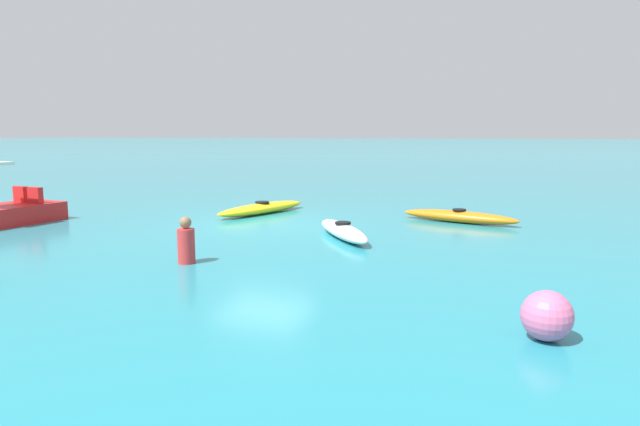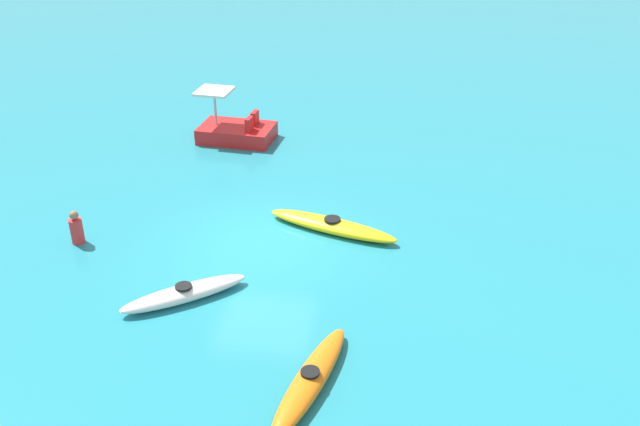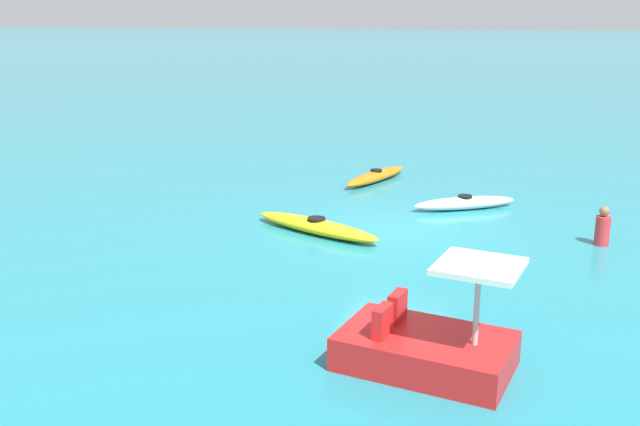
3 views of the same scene
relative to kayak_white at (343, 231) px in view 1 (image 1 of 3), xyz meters
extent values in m
plane|color=teal|center=(2.61, -1.16, -0.16)|extent=(600.00, 600.00, 0.00)
ellipsoid|color=white|center=(0.00, 0.00, 0.00)|extent=(2.15, 2.64, 0.32)
cylinder|color=black|center=(0.00, 0.00, 0.18)|extent=(0.51, 0.51, 0.05)
ellipsoid|color=yellow|center=(3.45, -2.82, 0.00)|extent=(1.73, 3.57, 0.32)
cylinder|color=black|center=(3.45, -2.82, 0.18)|extent=(0.53, 0.53, 0.05)
ellipsoid|color=orange|center=(-2.34, -3.15, 0.00)|extent=(3.25, 1.33, 0.32)
cylinder|color=black|center=(-2.34, -3.15, 0.18)|extent=(0.44, 0.44, 0.05)
cube|color=red|center=(9.06, 1.08, 0.09)|extent=(1.71, 2.52, 0.50)
cube|color=red|center=(8.72, 0.56, 0.56)|extent=(0.45, 0.20, 0.44)
cube|color=red|center=(9.31, 0.51, 0.56)|extent=(0.45, 0.20, 0.44)
sphere|color=pink|center=(-4.11, 5.20, 0.13)|extent=(0.59, 0.59, 0.59)
cylinder|color=red|center=(2.00, 3.38, 0.16)|extent=(0.45, 0.45, 0.65)
sphere|color=#8C6647|center=(2.00, 3.38, 0.61)|extent=(0.22, 0.22, 0.22)
camera|label=1|loc=(-3.65, 11.72, 2.22)|focal=30.08mm
camera|label=2|loc=(-12.08, -4.71, 8.81)|focal=39.40mm
camera|label=3|loc=(18.35, 3.10, 4.69)|focal=40.28mm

